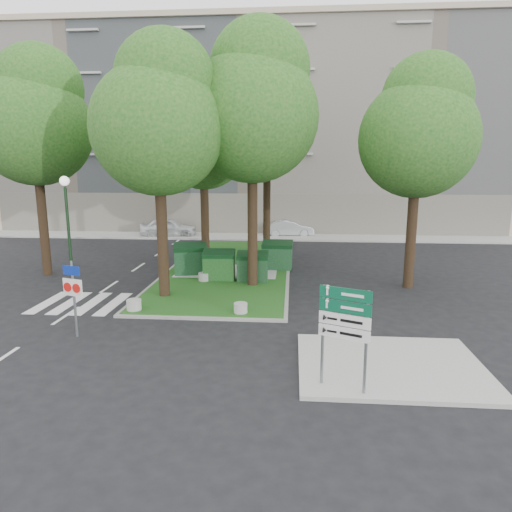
# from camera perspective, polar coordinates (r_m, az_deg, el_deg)

# --- Properties ---
(ground) EXTENTS (120.00, 120.00, 0.00)m
(ground) POSITION_cam_1_polar(r_m,az_deg,el_deg) (16.78, -8.69, -7.75)
(ground) COLOR black
(ground) RESTS_ON ground
(median_island) EXTENTS (6.00, 16.00, 0.12)m
(median_island) POSITION_cam_1_polar(r_m,az_deg,el_deg) (24.25, -3.23, -1.48)
(median_island) COLOR #194E16
(median_island) RESTS_ON ground
(median_kerb) EXTENTS (6.30, 16.30, 0.10)m
(median_kerb) POSITION_cam_1_polar(r_m,az_deg,el_deg) (24.25, -3.23, -1.50)
(median_kerb) COLOR gray
(median_kerb) RESTS_ON ground
(sidewalk_corner) EXTENTS (5.00, 4.00, 0.12)m
(sidewalk_corner) POSITION_cam_1_polar(r_m,az_deg,el_deg) (13.37, 16.43, -12.99)
(sidewalk_corner) COLOR #999993
(sidewalk_corner) RESTS_ON ground
(building_sidewalk) EXTENTS (42.00, 3.00, 0.12)m
(building_sidewalk) POSITION_cam_1_polar(r_m,az_deg,el_deg) (34.54, -1.69, 2.44)
(building_sidewalk) COLOR #999993
(building_sidewalk) RESTS_ON ground
(zebra_crossing) EXTENTS (5.00, 3.00, 0.01)m
(zebra_crossing) POSITION_cam_1_polar(r_m,az_deg,el_deg) (19.30, -18.61, -5.65)
(zebra_crossing) COLOR silver
(zebra_crossing) RESTS_ON ground
(apartment_building) EXTENTS (41.00, 12.00, 16.00)m
(apartment_building) POSITION_cam_1_polar(r_m,az_deg,el_deg) (41.65, -0.59, 14.94)
(apartment_building) COLOR tan
(apartment_building) RESTS_ON ground
(tree_median_near_left) EXTENTS (5.20, 5.20, 10.53)m
(tree_median_near_left) POSITION_cam_1_polar(r_m,az_deg,el_deg) (18.78, -11.92, 16.83)
(tree_median_near_left) COLOR black
(tree_median_near_left) RESTS_ON ground
(tree_median_near_right) EXTENTS (5.60, 5.60, 11.46)m
(tree_median_near_right) POSITION_cam_1_polar(r_m,az_deg,el_deg) (20.19, -0.19, 18.58)
(tree_median_near_right) COLOR black
(tree_median_near_right) RESTS_ON ground
(tree_median_mid) EXTENTS (4.80, 4.80, 9.99)m
(tree_median_mid) POSITION_cam_1_polar(r_m,az_deg,el_deg) (24.95, -6.40, 14.84)
(tree_median_mid) COLOR black
(tree_median_mid) RESTS_ON ground
(tree_median_far) EXTENTS (5.80, 5.80, 11.93)m
(tree_median_far) POSITION_cam_1_polar(r_m,az_deg,el_deg) (27.65, 1.61, 17.36)
(tree_median_far) COLOR black
(tree_median_far) RESTS_ON ground
(tree_street_left) EXTENTS (5.40, 5.40, 11.00)m
(tree_street_left) POSITION_cam_1_polar(r_m,az_deg,el_deg) (24.77, -25.83, 15.39)
(tree_street_left) COLOR black
(tree_street_left) RESTS_ON ground
(tree_street_right) EXTENTS (5.00, 5.00, 10.06)m
(tree_street_right) POSITION_cam_1_polar(r_m,az_deg,el_deg) (21.19, 19.85, 14.86)
(tree_street_right) COLOR black
(tree_street_right) RESTS_ON ground
(dumpster_a) EXTENTS (1.86, 1.51, 1.52)m
(dumpster_a) POSITION_cam_1_polar(r_m,az_deg,el_deg) (22.84, -8.19, -0.36)
(dumpster_a) COLOR #0F391A
(dumpster_a) RESTS_ON median_island
(dumpster_b) EXTENTS (1.57, 1.15, 1.39)m
(dumpster_b) POSITION_cam_1_polar(r_m,az_deg,el_deg) (21.58, -4.63, -1.14)
(dumpster_b) COLOR #134213
(dumpster_b) RESTS_ON median_island
(dumpster_c) EXTENTS (1.48, 1.05, 1.35)m
(dumpster_c) POSITION_cam_1_polar(r_m,az_deg,el_deg) (21.28, -0.42, -1.34)
(dumpster_c) COLOR black
(dumpster_c) RESTS_ON median_island
(dumpster_d) EXTENTS (1.61, 1.16, 1.45)m
(dumpster_d) POSITION_cam_1_polar(r_m,az_deg,el_deg) (23.71, 2.68, 0.11)
(dumpster_d) COLOR #123C1C
(dumpster_d) RESTS_ON median_island
(bollard_left) EXTENTS (0.55, 0.55, 0.39)m
(bollard_left) POSITION_cam_1_polar(r_m,az_deg,el_deg) (17.72, -15.00, -5.90)
(bollard_left) COLOR #A9A8A3
(bollard_left) RESTS_ON median_island
(bollard_right) EXTENTS (0.50, 0.50, 0.36)m
(bollard_right) POSITION_cam_1_polar(r_m,az_deg,el_deg) (16.83, -1.94, -6.49)
(bollard_right) COLOR #A09F9B
(bollard_right) RESTS_ON median_island
(bollard_mid) EXTENTS (0.53, 0.53, 0.38)m
(bollard_mid) POSITION_cam_1_polar(r_m,az_deg,el_deg) (21.44, -6.50, -2.58)
(bollard_mid) COLOR gray
(bollard_mid) RESTS_ON median_island
(litter_bin) EXTENTS (0.43, 0.43, 0.75)m
(litter_bin) POSITION_cam_1_polar(r_m,az_deg,el_deg) (24.47, 2.06, -0.30)
(litter_bin) COLOR gold
(litter_bin) RESTS_ON median_island
(street_lamp) EXTENTS (0.40, 0.40, 4.99)m
(street_lamp) POSITION_cam_1_polar(r_m,az_deg,el_deg) (20.83, -22.48, 4.12)
(street_lamp) COLOR black
(street_lamp) RESTS_ON ground
(traffic_sign_pole) EXTENTS (0.73, 0.27, 2.51)m
(traffic_sign_pole) POSITION_cam_1_polar(r_m,az_deg,el_deg) (15.56, -21.86, -3.81)
(traffic_sign_pole) COLOR slate
(traffic_sign_pole) RESTS_ON ground
(directional_sign) EXTENTS (1.17, 0.55, 2.53)m
(directional_sign) POSITION_cam_1_polar(r_m,az_deg,el_deg) (11.11, 11.03, -8.15)
(directional_sign) COLOR slate
(directional_sign) RESTS_ON sidewalk_corner
(car_white) EXTENTS (4.37, 2.13, 1.44)m
(car_white) POSITION_cam_1_polar(r_m,az_deg,el_deg) (35.45, -10.88, 3.55)
(car_white) COLOR silver
(car_white) RESTS_ON ground
(car_silver) EXTENTS (3.85, 1.71, 1.23)m
(car_silver) POSITION_cam_1_polar(r_m,az_deg,el_deg) (35.15, 4.16, 3.48)
(car_silver) COLOR #AFB2B7
(car_silver) RESTS_ON ground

